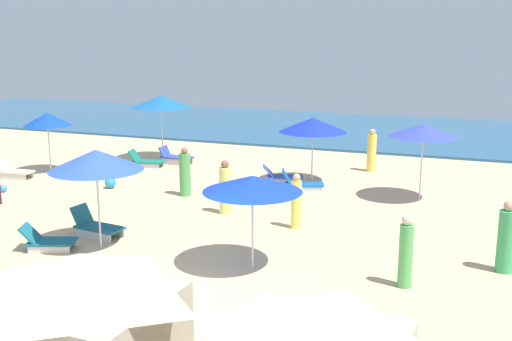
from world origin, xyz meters
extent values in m
plane|color=#E5BB88|center=(0.00, 0.00, 0.00)|extent=(60.00, 60.00, 0.00)
cube|color=#245983|center=(0.00, 23.67, 0.06)|extent=(60.00, 12.66, 0.12)
pyramid|color=beige|center=(1.24, -4.14, 2.45)|extent=(2.51, 2.23, 0.55)
pyramid|color=beige|center=(4.30, -4.24, 2.38)|extent=(2.28, 2.16, 0.41)
cylinder|color=silver|center=(1.01, 2.55, 0.93)|extent=(0.05, 0.05, 1.86)
cone|color=blue|center=(1.01, 2.55, 2.05)|extent=(2.30, 2.30, 0.38)
cylinder|color=silver|center=(0.06, 11.12, 0.95)|extent=(0.05, 0.05, 1.89)
cone|color=#172ECD|center=(0.06, 11.12, 2.15)|extent=(2.45, 2.45, 0.51)
cube|color=silver|center=(-0.71, 10.37, 0.13)|extent=(1.09, 0.46, 0.25)
cube|color=silver|center=(-0.89, 10.85, 0.13)|extent=(1.09, 0.46, 0.25)
cube|color=blue|center=(-0.80, 10.61, 0.28)|extent=(1.42, 1.03, 0.06)
cube|color=blue|center=(-1.35, 10.39, 0.49)|extent=(0.60, 0.69, 0.45)
cube|color=silver|center=(0.22, 9.64, 0.11)|extent=(1.15, 0.41, 0.21)
cube|color=silver|center=(0.07, 10.10, 0.11)|extent=(1.15, 0.41, 0.21)
cube|color=#195AB3|center=(0.14, 9.87, 0.24)|extent=(1.44, 0.96, 0.06)
cube|color=#195AB3|center=(-0.44, 9.68, 0.50)|extent=(0.49, 0.62, 0.53)
cylinder|color=silver|center=(4.01, 10.11, 1.06)|extent=(0.05, 0.05, 2.11)
cone|color=blue|center=(4.01, 10.11, 2.32)|extent=(2.22, 2.22, 0.41)
cylinder|color=silver|center=(-7.10, 12.93, 1.13)|extent=(0.05, 0.05, 2.27)
cone|color=blue|center=(-7.10, 12.93, 2.53)|extent=(2.46, 2.46, 0.52)
cube|color=silver|center=(-6.89, 11.14, 0.10)|extent=(1.12, 0.23, 0.19)
cube|color=silver|center=(-6.99, 11.70, 0.10)|extent=(1.12, 0.23, 0.19)
cube|color=#17755D|center=(-6.94, 11.42, 0.22)|extent=(1.35, 0.87, 0.06)
cube|color=#17755D|center=(-7.51, 11.32, 0.45)|extent=(0.47, 0.68, 0.49)
cube|color=silver|center=(-6.13, 12.11, 0.13)|extent=(1.18, 0.12, 0.25)
cube|color=silver|center=(-6.10, 12.64, 0.13)|extent=(1.18, 0.12, 0.25)
cube|color=#334AA0|center=(-6.12, 12.38, 0.28)|extent=(1.35, 0.72, 0.06)
cube|color=#334AA0|center=(-6.72, 12.42, 0.49)|extent=(0.30, 0.62, 0.43)
cylinder|color=silver|center=(-3.13, 2.48, 1.03)|extent=(0.05, 0.05, 2.05)
cone|color=#3259B9|center=(-3.13, 2.48, 2.31)|extent=(2.36, 2.36, 0.52)
cube|color=silver|center=(-3.69, 2.95, 0.12)|extent=(1.20, 0.20, 0.24)
cube|color=silver|center=(-3.62, 3.48, 0.12)|extent=(1.20, 0.20, 0.24)
cube|color=#1C6475|center=(-3.66, 3.22, 0.27)|extent=(1.41, 0.80, 0.06)
cube|color=#1C6475|center=(-4.27, 3.30, 0.53)|extent=(0.39, 0.64, 0.55)
cube|color=silver|center=(-4.12, 1.68, 0.09)|extent=(0.99, 0.41, 0.18)
cube|color=silver|center=(-4.31, 2.20, 0.09)|extent=(0.99, 0.41, 0.18)
cube|color=#176476|center=(-4.22, 1.94, 0.21)|extent=(1.32, 1.02, 0.06)
cube|color=#176476|center=(-4.71, 1.75, 0.43)|extent=(0.62, 0.73, 0.47)
cylinder|color=silver|center=(-10.05, 9.24, 0.93)|extent=(0.05, 0.05, 1.85)
cone|color=#123FAE|center=(-10.05, 9.24, 2.10)|extent=(1.81, 1.81, 0.50)
cube|color=silver|center=(-10.51, 7.65, 0.12)|extent=(1.11, 0.13, 0.24)
cube|color=silver|center=(-10.56, 8.13, 0.12)|extent=(1.11, 0.13, 0.24)
cube|color=white|center=(-10.54, 7.89, 0.27)|extent=(1.28, 0.67, 0.06)
cube|color=white|center=(-11.10, 7.84, 0.48)|extent=(0.36, 0.56, 0.45)
cylinder|color=#4FA354|center=(-3.47, 7.93, 0.72)|extent=(0.51, 0.51, 1.45)
sphere|color=#9B664D|center=(-3.47, 7.93, 1.55)|extent=(0.22, 0.22, 0.22)
cylinder|color=#E1E674|center=(-1.37, 6.47, 0.71)|extent=(0.39, 0.39, 1.42)
sphere|color=#8E614B|center=(-1.37, 6.47, 1.53)|extent=(0.25, 0.25, 0.25)
cylinder|color=#F9D451|center=(1.74, 13.83, 0.74)|extent=(0.42, 0.42, 1.48)
sphere|color=tan|center=(1.74, 13.83, 1.58)|extent=(0.23, 0.23, 0.23)
cylinder|color=#3DA964|center=(6.53, 4.40, 0.73)|extent=(0.55, 0.55, 1.47)
sphere|color=tan|center=(6.53, 4.40, 1.58)|extent=(0.25, 0.25, 0.25)
cylinder|color=#53B35F|center=(4.49, 2.71, 0.70)|extent=(0.41, 0.41, 1.41)
sphere|color=beige|center=(4.49, 2.71, 1.51)|extent=(0.24, 0.24, 0.24)
cylinder|color=#F9F45F|center=(1.07, 5.83, 0.68)|extent=(0.36, 0.36, 1.37)
sphere|color=tan|center=(1.07, 5.83, 1.47)|extent=(0.22, 0.22, 0.22)
sphere|color=#2994D4|center=(-6.41, 7.88, 0.20)|extent=(0.40, 0.40, 0.40)
sphere|color=yellow|center=(-7.52, 10.14, 0.19)|extent=(0.39, 0.39, 0.39)
sphere|color=#3F8FDC|center=(-9.57, 6.10, 0.13)|extent=(0.26, 0.26, 0.26)
camera|label=1|loc=(5.91, -10.26, 5.45)|focal=43.58mm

